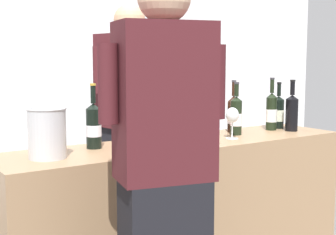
{
  "coord_description": "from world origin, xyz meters",
  "views": [
    {
      "loc": [
        -1.62,
        -2.3,
        1.4
      ],
      "look_at": [
        -0.1,
        0.0,
        1.06
      ],
      "focal_mm": 52.32,
      "sensor_mm": 36.0,
      "label": 1
    }
  ],
  "objects": [
    {
      "name": "wall_back",
      "position": [
        0.0,
        2.6,
        1.4
      ],
      "size": [
        8.0,
        0.1,
        2.8
      ],
      "primitive_type": "cube",
      "color": "white",
      "rests_on": "ground_plane"
    },
    {
      "name": "counter",
      "position": [
        0.0,
        0.0,
        0.45
      ],
      "size": [
        2.17,
        0.51,
        0.91
      ],
      "primitive_type": "cube",
      "color": "#9E7A56",
      "rests_on": "ground_plane"
    },
    {
      "name": "wine_bottle_0",
      "position": [
        0.51,
        0.13,
        1.03
      ],
      "size": [
        0.08,
        0.08,
        0.34
      ],
      "color": "black",
      "rests_on": "counter"
    },
    {
      "name": "wine_bottle_1",
      "position": [
        -0.17,
        -0.05,
        1.03
      ],
      "size": [
        0.07,
        0.07,
        0.34
      ],
      "color": "black",
      "rests_on": "counter"
    },
    {
      "name": "wine_bottle_2",
      "position": [
        0.08,
        -0.07,
        1.03
      ],
      "size": [
        0.08,
        0.08,
        0.35
      ],
      "color": "black",
      "rests_on": "counter"
    },
    {
      "name": "wine_bottle_3",
      "position": [
        0.78,
        0.06,
        1.04
      ],
      "size": [
        0.07,
        0.07,
        0.35
      ],
      "color": "black",
      "rests_on": "counter"
    },
    {
      "name": "wine_bottle_4",
      "position": [
        -0.51,
        0.1,
        1.03
      ],
      "size": [
        0.08,
        0.08,
        0.35
      ],
      "color": "black",
      "rests_on": "counter"
    },
    {
      "name": "wine_bottle_5",
      "position": [
        0.44,
        0.03,
        1.03
      ],
      "size": [
        0.07,
        0.07,
        0.33
      ],
      "color": "black",
      "rests_on": "counter"
    },
    {
      "name": "wine_bottle_6",
      "position": [
        0.86,
        -0.05,
        1.04
      ],
      "size": [
        0.08,
        0.08,
        0.34
      ],
      "color": "black",
      "rests_on": "counter"
    },
    {
      "name": "wine_bottle_7",
      "position": [
        -0.02,
        -0.13,
        1.03
      ],
      "size": [
        0.08,
        0.08,
        0.32
      ],
      "color": "black",
      "rests_on": "counter"
    },
    {
      "name": "wine_bottle_8",
      "position": [
        0.88,
        0.09,
        1.02
      ],
      "size": [
        0.08,
        0.08,
        0.32
      ],
      "color": "black",
      "rests_on": "counter"
    },
    {
      "name": "wine_glass",
      "position": [
        0.32,
        -0.07,
        1.04
      ],
      "size": [
        0.08,
        0.08,
        0.19
      ],
      "color": "silver",
      "rests_on": "counter"
    },
    {
      "name": "ice_bucket",
      "position": [
        -0.81,
        -0.02,
        1.03
      ],
      "size": [
        0.19,
        0.19,
        0.25
      ],
      "color": "silver",
      "rests_on": "counter"
    },
    {
      "name": "person_server",
      "position": [
        0.01,
        0.62,
        0.86
      ],
      "size": [
        0.58,
        0.31,
        1.75
      ],
      "color": "black",
      "rests_on": "ground_plane"
    },
    {
      "name": "person_guest",
      "position": [
        -0.53,
        -0.63,
        0.86
      ],
      "size": [
        0.53,
        0.32,
        1.75
      ],
      "color": "black",
      "rests_on": "ground_plane"
    },
    {
      "name": "potted_shrub",
      "position": [
        0.53,
        1.28,
        0.73
      ],
      "size": [
        0.51,
        0.56,
        1.23
      ],
      "color": "brown",
      "rests_on": "ground_plane"
    }
  ]
}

